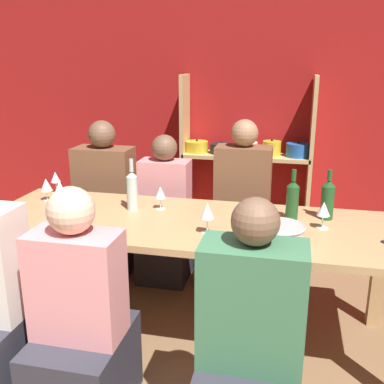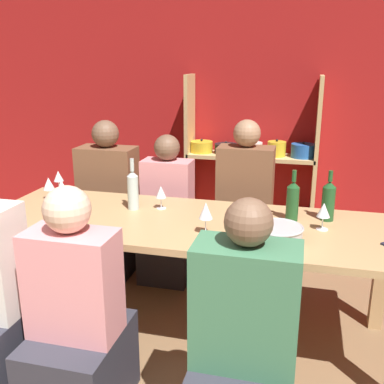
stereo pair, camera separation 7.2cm
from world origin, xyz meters
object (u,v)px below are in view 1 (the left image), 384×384
Objects in this scene: wine_bottle_dark at (328,199)px; person_far_c at (241,225)px; wine_glass_empty_a at (160,193)px; person_near_a at (249,366)px; person_far_a at (107,217)px; wine_glass_red_a at (207,212)px; dining_table at (188,234)px; wine_bottle_amber at (292,200)px; mixing_bowl at (280,234)px; wine_glass_white_c at (60,188)px; person_near_c at (81,336)px; wine_glass_white_b at (55,178)px; wine_glass_white_d at (46,185)px; shelf_unit at (249,175)px; wine_bottle_green at (132,190)px; wine_glass_white_a at (324,210)px; person_far_b at (166,226)px.

wine_bottle_dark is 0.90m from person_far_c.
wine_bottle_dark is 2.02× the size of wine_glass_empty_a.
person_far_a is (-1.33, 1.59, 0.02)m from person_near_a.
dining_table is at bearing 130.58° from wine_glass_red_a.
mixing_bowl is at bearing -98.27° from wine_bottle_amber.
wine_glass_white_c is 0.14× the size of person_near_c.
person_far_c is at bearing 120.57° from wine_bottle_amber.
wine_glass_red_a is (-0.45, -0.33, 0.00)m from wine_bottle_amber.
wine_glass_red_a reaches higher than dining_table.
dining_table is 13.88× the size of wine_glass_red_a.
mixing_bowl is at bearing -9.12° from wine_glass_red_a.
dining_table is 0.35m from wine_glass_empty_a.
wine_glass_white_b is 1.01× the size of wine_glass_white_d.
person_far_c reaches higher than wine_bottle_amber.
wine_bottle_green is at bearing -109.56° from shelf_unit.
wine_glass_red_a reaches higher than wine_glass_white_c.
wine_bottle_green is 0.71m from wine_glass_white_b.
dining_table is at bearing 138.35° from person_far_a.
wine_bottle_green reaches higher than wine_glass_white_b.
wine_glass_white_c is (-0.51, 0.00, -0.02)m from wine_bottle_green.
person_near_c is (-0.53, -2.54, -0.19)m from shelf_unit.
wine_glass_white_d is (-1.22, -1.58, 0.26)m from shelf_unit.
shelf_unit is at bearing 52.33° from wine_glass_white_d.
mixing_bowl is 0.87× the size of wine_bottle_dark.
wine_bottle_amber is 1.63m from wine_glass_white_d.
person_far_c is (-0.57, 0.55, -0.42)m from wine_bottle_dark.
wine_bottle_dark is 1.69× the size of wine_glass_red_a.
wine_glass_white_d is 0.74m from person_far_a.
wine_glass_white_c is (-1.09, -1.64, 0.26)m from shelf_unit.
person_near_a is at bearing -47.73° from wine_bottle_green.
wine_glass_white_d is (-1.58, 0.42, 0.05)m from mixing_bowl.
wine_glass_white_c is 1.15m from person_near_c.
wine_glass_white_d is 0.12× the size of person_far_a.
mixing_bowl is (0.35, -2.00, 0.21)m from shelf_unit.
wine_bottle_dark is (0.62, -1.55, 0.27)m from shelf_unit.
shelf_unit is 1.46m from person_far_a.
wine_glass_empty_a is 0.86m from wine_glass_white_b.
person_far_c is at bearing -87.16° from shelf_unit.
dining_table is 2.15× the size of person_near_c.
person_far_c is (-0.22, 1.58, 0.04)m from person_near_a.
person_far_a is at bearing 65.15° from wine_glass_white_b.
wine_glass_white_a is 0.13× the size of person_far_a.
dining_table is 2.03× the size of person_far_a.
person_far_b is (0.04, 0.60, -0.47)m from wine_bottle_green.
mixing_bowl is 1.47× the size of wine_glass_red_a.
wine_glass_white_b is (-1.61, 0.60, 0.05)m from mixing_bowl.
wine_glass_white_a is at bearing -3.79° from wine_bottle_green.
shelf_unit is 8.61× the size of wine_glass_red_a.
person_near_c is at bearing -139.33° from wine_bottle_dark.
wine_glass_white_b is at bearing 99.45° from wine_glass_white_d.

